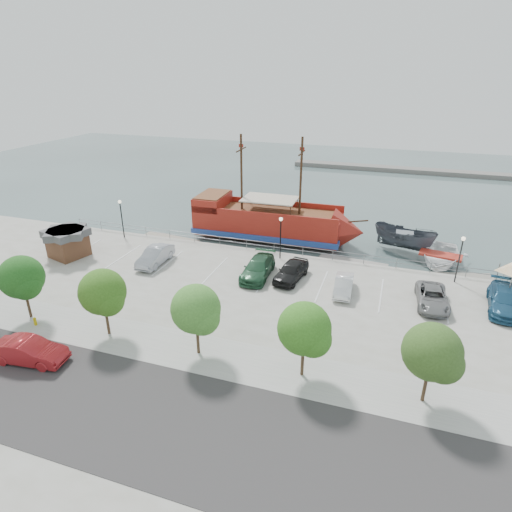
% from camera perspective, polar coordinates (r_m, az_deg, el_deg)
% --- Properties ---
extents(ground, '(160.00, 160.00, 0.00)m').
position_cam_1_polar(ground, '(37.35, 0.48, -5.59)').
color(ground, '#3A4847').
extents(street, '(100.00, 8.00, 0.04)m').
position_cam_1_polar(street, '(25.01, -11.77, -20.77)').
color(street, '#363232').
rests_on(street, land_slab).
extents(sidewalk, '(100.00, 4.00, 0.05)m').
position_cam_1_polar(sidewalk, '(28.99, -5.82, -13.08)').
color(sidewalk, gray).
rests_on(sidewalk, land_slab).
extents(seawall_railing, '(50.00, 0.06, 1.00)m').
position_cam_1_polar(seawall_railing, '(43.41, 3.69, 1.00)').
color(seawall_railing, slate).
rests_on(seawall_railing, land_slab).
extents(far_shore, '(40.00, 3.00, 0.80)m').
position_cam_1_polar(far_shore, '(87.78, 18.45, 10.90)').
color(far_shore, slate).
rests_on(far_shore, ground).
extents(pirate_ship, '(19.62, 5.89, 12.32)m').
position_cam_1_polar(pirate_ship, '(48.80, 3.17, 4.33)').
color(pirate_ship, maroon).
rests_on(pirate_ship, ground).
extents(patrol_boat, '(7.36, 5.05, 2.67)m').
position_cam_1_polar(patrol_boat, '(48.58, 19.10, 1.99)').
color(patrol_boat, '#3E424A').
rests_on(patrol_boat, ground).
extents(speedboat, '(6.31, 7.93, 1.47)m').
position_cam_1_polar(speedboat, '(46.87, 23.33, -0.28)').
color(speedboat, white).
rests_on(speedboat, ground).
extents(dock_west, '(7.12, 2.82, 0.40)m').
position_cam_1_polar(dock_west, '(50.12, -11.43, 2.14)').
color(dock_west, gray).
rests_on(dock_west, ground).
extents(dock_mid, '(7.01, 2.53, 0.39)m').
position_cam_1_polar(dock_mid, '(44.17, 12.67, -1.04)').
color(dock_mid, gray).
rests_on(dock_mid, ground).
extents(dock_east, '(6.50, 3.32, 0.36)m').
position_cam_1_polar(dock_east, '(44.57, 25.45, -2.70)').
color(dock_east, gray).
rests_on(dock_east, ground).
extents(shed, '(4.24, 4.24, 2.83)m').
position_cam_1_polar(shed, '(46.30, -23.83, 1.73)').
color(shed, brown).
rests_on(shed, land_slab).
extents(street_sedan, '(5.03, 2.27, 1.60)m').
position_cam_1_polar(street_sedan, '(31.46, -28.02, -11.13)').
color(street_sedan, maroon).
rests_on(street_sedan, street).
extents(fire_hydrant, '(0.24, 0.24, 0.68)m').
position_cam_1_polar(fire_hydrant, '(35.52, -27.38, -7.71)').
color(fire_hydrant, '#C3AC0B').
rests_on(fire_hydrant, sidewalk).
extents(lamp_post_left, '(0.36, 0.36, 4.28)m').
position_cam_1_polar(lamp_post_left, '(48.94, -17.55, 5.61)').
color(lamp_post_left, black).
rests_on(lamp_post_left, land_slab).
extents(lamp_post_mid, '(0.36, 0.36, 4.28)m').
position_cam_1_polar(lamp_post_mid, '(41.35, 3.30, 3.41)').
color(lamp_post_mid, black).
rests_on(lamp_post_mid, land_slab).
extents(lamp_post_right, '(0.36, 0.36, 4.28)m').
position_cam_1_polar(lamp_post_right, '(40.55, 25.64, 0.56)').
color(lamp_post_right, black).
rests_on(lamp_post_right, land_slab).
extents(tree_b, '(3.30, 3.20, 5.00)m').
position_cam_1_polar(tree_b, '(35.39, -28.69, -2.71)').
color(tree_b, '#473321').
rests_on(tree_b, sidewalk).
extents(tree_c, '(3.30, 3.20, 5.00)m').
position_cam_1_polar(tree_c, '(30.87, -19.63, -4.78)').
color(tree_c, '#473321').
rests_on(tree_c, sidewalk).
extents(tree_d, '(3.30, 3.20, 5.00)m').
position_cam_1_polar(tree_d, '(27.42, -7.81, -7.29)').
color(tree_d, '#473321').
rests_on(tree_d, sidewalk).
extents(tree_e, '(3.30, 3.20, 5.00)m').
position_cam_1_polar(tree_e, '(25.46, 6.73, -9.90)').
color(tree_e, '#473321').
rests_on(tree_e, sidewalk).
extents(tree_f, '(3.30, 3.20, 5.00)m').
position_cam_1_polar(tree_f, '(25.36, 22.71, -12.02)').
color(tree_f, '#473321').
rests_on(tree_f, sidewalk).
extents(parked_car_b, '(1.77, 4.93, 1.62)m').
position_cam_1_polar(parked_car_b, '(42.07, -13.30, 0.01)').
color(parked_car_b, '#9B9FA7').
rests_on(parked_car_b, land_slab).
extents(parked_car_d, '(2.47, 5.67, 1.62)m').
position_cam_1_polar(parked_car_d, '(38.47, 0.25, -1.62)').
color(parked_car_d, '#255234').
rests_on(parked_car_d, land_slab).
extents(parked_car_e, '(2.64, 5.07, 1.65)m').
position_cam_1_polar(parked_car_e, '(38.06, 4.72, -1.99)').
color(parked_car_e, black).
rests_on(parked_car_e, land_slab).
extents(parked_car_f, '(1.68, 4.22, 1.36)m').
position_cam_1_polar(parked_car_f, '(36.53, 11.60, -3.85)').
color(parked_car_f, silver).
rests_on(parked_car_f, land_slab).
extents(parked_car_g, '(2.62, 5.15, 1.40)m').
position_cam_1_polar(parked_car_g, '(36.71, 22.46, -5.13)').
color(parked_car_g, gray).
rests_on(parked_car_g, land_slab).
extents(parked_car_h, '(2.85, 5.86, 1.64)m').
position_cam_1_polar(parked_car_h, '(38.55, 30.24, -5.09)').
color(parked_car_h, '#235477').
rests_on(parked_car_h, land_slab).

